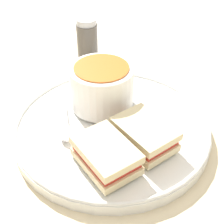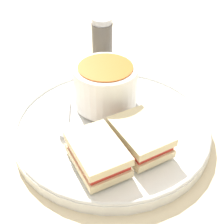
# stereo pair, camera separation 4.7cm
# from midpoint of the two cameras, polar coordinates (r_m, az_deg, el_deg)

# --- Properties ---
(ground_plane) EXTENTS (2.40, 2.40, 0.00)m
(ground_plane) POSITION_cam_midpoint_polar(r_m,az_deg,el_deg) (0.50, 2.71, -3.85)
(ground_plane) COLOR beige
(plate) EXTENTS (0.30, 0.30, 0.02)m
(plate) POSITION_cam_midpoint_polar(r_m,az_deg,el_deg) (0.49, 2.75, -2.86)
(plate) COLOR white
(plate) RESTS_ON ground_plane
(soup_bowl) EXTENTS (0.10, 0.10, 0.07)m
(soup_bowl) POSITION_cam_midpoint_polar(r_m,az_deg,el_deg) (0.50, 1.54, 4.79)
(soup_bowl) COLOR white
(soup_bowl) RESTS_ON plate
(spoon) EXTENTS (0.10, 0.04, 0.01)m
(spoon) POSITION_cam_midpoint_polar(r_m,az_deg,el_deg) (0.47, -5.60, -2.84)
(spoon) COLOR silver
(spoon) RESTS_ON plate
(sandwich_half_near) EXTENTS (0.09, 0.07, 0.03)m
(sandwich_half_near) POSITION_cam_midpoint_polar(r_m,az_deg,el_deg) (0.41, 0.65, -7.83)
(sandwich_half_near) COLOR beige
(sandwich_half_near) RESTS_ON plate
(sandwich_half_far) EXTENTS (0.10, 0.08, 0.03)m
(sandwich_half_far) POSITION_cam_midpoint_polar(r_m,az_deg,el_deg) (0.44, 8.25, -4.65)
(sandwich_half_far) COLOR beige
(sandwich_half_far) RESTS_ON plate
(salt_shaker) EXTENTS (0.04, 0.04, 0.09)m
(salt_shaker) POSITION_cam_midpoint_polar(r_m,az_deg,el_deg) (0.68, 0.22, 13.25)
(salt_shaker) COLOR #4C4742
(salt_shaker) RESTS_ON ground_plane
(menu_sheet) EXTENTS (0.23, 0.30, 0.00)m
(menu_sheet) POSITION_cam_midpoint_polar(r_m,az_deg,el_deg) (0.79, 10.26, 12.83)
(menu_sheet) COLOR white
(menu_sheet) RESTS_ON ground_plane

